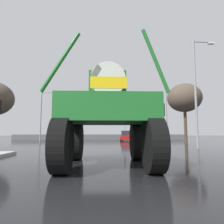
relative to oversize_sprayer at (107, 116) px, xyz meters
name	(u,v)px	position (x,y,z in m)	size (l,w,h in m)	color
ground_plane	(95,146)	(-1.02, 11.08, -1.93)	(120.00, 120.00, 0.00)	black
oversize_sprayer	(107,116)	(0.00, 0.00, 0.00)	(4.08, 4.95, 4.61)	black
sedan_ahead	(127,136)	(3.18, 21.83, -1.21)	(2.31, 4.29, 1.52)	maroon
traffic_signal_near_right	(163,116)	(3.76, 5.23, 0.47)	(0.24, 0.54, 3.29)	gray
traffic_signal_far_left	(125,123)	(2.95, 22.49, 0.76)	(0.24, 0.55, 3.69)	gray
traffic_signal_far_right	(69,121)	(-5.70, 22.48, 1.07)	(0.24, 0.55, 4.11)	gray
streetlight_near_right	(197,87)	(7.41, 7.78, 3.03)	(1.86, 0.24, 9.01)	gray
streetlight_far_left	(42,113)	(-9.21, 20.74, 2.14)	(2.20, 0.24, 7.19)	gray
streetlight_far_right	(167,112)	(8.95, 20.38, 2.35)	(1.67, 0.24, 7.72)	gray
bare_tree_right	(184,98)	(9.49, 15.35, 3.48)	(4.05, 4.05, 7.16)	#473828
roadside_barrier	(100,137)	(-1.02, 27.06, -1.48)	(30.60, 0.24, 0.90)	#59595B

